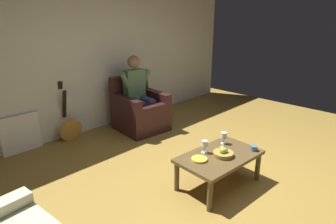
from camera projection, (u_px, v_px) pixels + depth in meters
The scene contains 12 objects.
ground_plane at pixel (233, 183), 3.49m from camera, with size 7.41×7.41×0.00m, color olive.
wall_back at pixel (99, 57), 4.94m from camera, with size 6.57×0.06×2.52m, color silver.
armchair at pixel (140, 111), 5.05m from camera, with size 0.82×0.87×0.94m.
person_seated at pixel (138, 90), 4.95m from camera, with size 0.63×0.56×1.30m.
coffee_table at pixel (219, 159), 3.34m from camera, with size 1.04×0.66×0.40m.
guitar at pixel (70, 127), 4.62m from camera, with size 0.37×0.31×0.96m.
radiator at pixel (20, 134), 4.20m from camera, with size 0.56×0.06×0.57m, color white.
wine_glass_near at pixel (205, 144), 3.34m from camera, with size 0.07×0.07×0.15m.
wine_glass_far at pixel (224, 136), 3.58m from camera, with size 0.07×0.07×0.15m.
fruit_bowl at pixel (223, 153), 3.28m from camera, with size 0.23×0.23×0.11m.
decorative_dish at pixel (199, 159), 3.20m from camera, with size 0.18×0.18×0.02m, color gold.
candle_jar at pixel (254, 148), 3.42m from camera, with size 0.08×0.08×0.06m, color #4A698F.
Camera 1 is at (2.72, 1.54, 1.95)m, focal length 30.48 mm.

